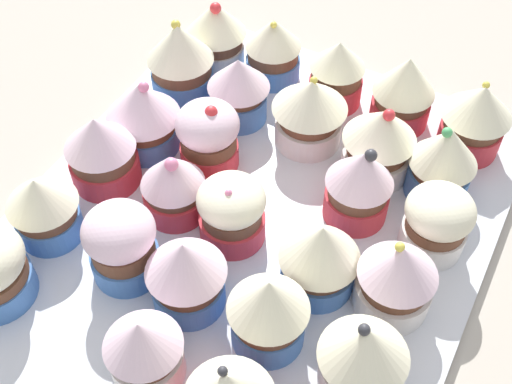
% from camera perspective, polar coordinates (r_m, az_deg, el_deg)
% --- Properties ---
extents(ground_plane, '(1.80, 1.80, 0.03)m').
position_cam_1_polar(ground_plane, '(0.60, 0.00, -3.51)').
color(ground_plane, '#B2A899').
extents(baking_tray, '(0.45, 0.38, 0.01)m').
position_cam_1_polar(baking_tray, '(0.58, 0.00, -2.28)').
color(baking_tray, silver).
rests_on(baking_tray, ground_plane).
extents(cupcake_0, '(0.06, 0.06, 0.08)m').
position_cam_1_polar(cupcake_0, '(0.70, -3.38, 13.34)').
color(cupcake_0, white).
rests_on(cupcake_0, baking_tray).
extents(cupcake_1, '(0.06, 0.06, 0.08)m').
position_cam_1_polar(cupcake_1, '(0.66, -6.41, 11.13)').
color(cupcake_1, '#477AC6').
rests_on(cupcake_1, baking_tray).
extents(cupcake_2, '(0.07, 0.07, 0.08)m').
position_cam_1_polar(cupcake_2, '(0.61, -9.55, 6.48)').
color(cupcake_2, '#477AC6').
rests_on(cupcake_2, baking_tray).
extents(cupcake_3, '(0.06, 0.06, 0.07)m').
position_cam_1_polar(cupcake_3, '(0.59, -13.00, 3.51)').
color(cupcake_3, '#D1333D').
rests_on(cupcake_3, baking_tray).
extents(cupcake_4, '(0.06, 0.06, 0.07)m').
position_cam_1_polar(cupcake_4, '(0.56, -17.57, -1.17)').
color(cupcake_4, '#477AC6').
rests_on(cupcake_4, baking_tray).
extents(cupcake_6, '(0.06, 0.06, 0.07)m').
position_cam_1_polar(cupcake_6, '(0.68, 1.46, 12.05)').
color(cupcake_6, '#477AC6').
rests_on(cupcake_6, baking_tray).
extents(cupcake_7, '(0.06, 0.06, 0.07)m').
position_cam_1_polar(cupcake_7, '(0.63, -1.48, 8.79)').
color(cupcake_7, '#477AC6').
rests_on(cupcake_7, baking_tray).
extents(cupcake_8, '(0.06, 0.06, 0.07)m').
position_cam_1_polar(cupcake_8, '(0.59, -4.07, 4.80)').
color(cupcake_8, '#D1333D').
rests_on(cupcake_8, baking_tray).
extents(cupcake_9, '(0.05, 0.05, 0.07)m').
position_cam_1_polar(cupcake_9, '(0.56, -7.03, 0.67)').
color(cupcake_9, '#D1333D').
rests_on(cupcake_9, baking_tray).
extents(cupcake_10, '(0.06, 0.06, 0.07)m').
position_cam_1_polar(cupcake_10, '(0.52, -11.31, -4.31)').
color(cupcake_10, '#477AC6').
rests_on(cupcake_10, baking_tray).
extents(cupcake_11, '(0.05, 0.05, 0.07)m').
position_cam_1_polar(cupcake_11, '(0.66, 6.66, 10.08)').
color(cupcake_11, '#D1333D').
rests_on(cupcake_11, baking_tray).
extents(cupcake_12, '(0.07, 0.07, 0.07)m').
position_cam_1_polar(cupcake_12, '(0.61, 4.70, 6.85)').
color(cupcake_12, white).
rests_on(cupcake_12, baking_tray).
extents(cupcake_13, '(0.06, 0.06, 0.06)m').
position_cam_1_polar(cupcake_13, '(0.54, -2.07, -1.62)').
color(cupcake_13, '#D1333D').
rests_on(cupcake_13, baking_tray).
extents(cupcake_14, '(0.06, 0.06, 0.07)m').
position_cam_1_polar(cupcake_14, '(0.50, -5.94, -6.81)').
color(cupcake_14, '#477AC6').
rests_on(cupcake_14, baking_tray).
extents(cupcake_15, '(0.06, 0.06, 0.07)m').
position_cam_1_polar(cupcake_15, '(0.47, -9.01, -13.15)').
color(cupcake_15, white).
rests_on(cupcake_15, baking_tray).
extents(cupcake_16, '(0.06, 0.06, 0.08)m').
position_cam_1_polar(cupcake_16, '(0.64, 12.41, 8.40)').
color(cupcake_16, '#D1333D').
rests_on(cupcake_16, baking_tray).
extents(cupcake_17, '(0.06, 0.06, 0.08)m').
position_cam_1_polar(cupcake_17, '(0.59, 10.36, 4.22)').
color(cupcake_17, white).
rests_on(cupcake_17, baking_tray).
extents(cupcake_18, '(0.06, 0.06, 0.08)m').
position_cam_1_polar(cupcake_18, '(0.55, 8.72, 0.64)').
color(cupcake_18, '#D1333D').
rests_on(cupcake_18, baking_tray).
extents(cupcake_19, '(0.06, 0.06, 0.07)m').
position_cam_1_polar(cupcake_19, '(0.51, 5.41, -5.37)').
color(cupcake_19, '#477AC6').
rests_on(cupcake_19, baking_tray).
extents(cupcake_20, '(0.06, 0.06, 0.08)m').
position_cam_1_polar(cupcake_20, '(0.48, 1.05, -9.97)').
color(cupcake_20, '#477AC6').
rests_on(cupcake_20, baking_tray).
extents(cupcake_22, '(0.06, 0.06, 0.08)m').
position_cam_1_polar(cupcake_22, '(0.63, 18.10, 6.03)').
color(cupcake_22, '#D1333D').
rests_on(cupcake_22, baking_tray).
extents(cupcake_23, '(0.06, 0.06, 0.08)m').
position_cam_1_polar(cupcake_23, '(0.58, 15.56, 2.56)').
color(cupcake_23, '#477AC6').
rests_on(cupcake_23, baking_tray).
extents(cupcake_24, '(0.06, 0.06, 0.06)m').
position_cam_1_polar(cupcake_24, '(0.55, 15.07, -2.42)').
color(cupcake_24, white).
rests_on(cupcake_24, baking_tray).
extents(cupcake_25, '(0.06, 0.06, 0.07)m').
position_cam_1_polar(cupcake_25, '(0.51, 11.82, -7.09)').
color(cupcake_25, white).
rests_on(cupcake_25, baking_tray).
extents(cupcake_26, '(0.06, 0.06, 0.07)m').
position_cam_1_polar(cupcake_26, '(0.47, 9.07, -13.51)').
color(cupcake_26, white).
rests_on(cupcake_26, baking_tray).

